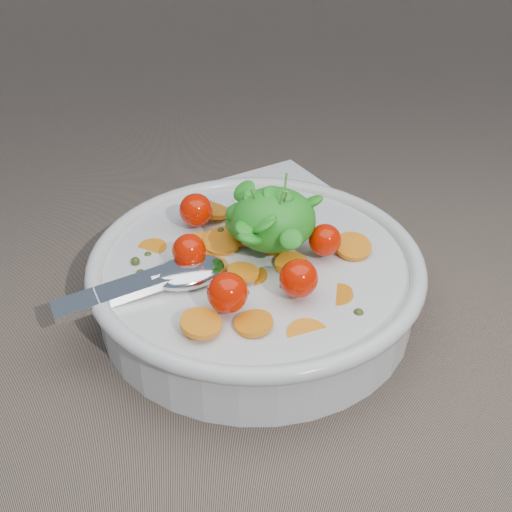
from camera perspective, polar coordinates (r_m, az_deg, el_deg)
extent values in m
plane|color=#796657|center=(0.57, -0.38, -4.18)|extent=(6.00, 6.00, 0.00)
cylinder|color=silver|center=(0.55, 0.00, -2.60)|extent=(0.27, 0.27, 0.05)
torus|color=silver|center=(0.54, 0.00, -0.42)|extent=(0.28, 0.28, 0.01)
cylinder|color=silver|center=(0.57, 0.00, -4.42)|extent=(0.13, 0.13, 0.01)
cylinder|color=brown|center=(0.55, 0.00, -2.60)|extent=(0.24, 0.24, 0.04)
cylinder|color=orange|center=(0.51, 7.02, -3.59)|extent=(0.04, 0.04, 0.01)
cylinder|color=orange|center=(0.51, -1.16, -1.44)|extent=(0.03, 0.03, 0.01)
cylinder|color=orange|center=(0.53, 3.24, -0.93)|extent=(0.04, 0.04, 0.01)
cylinder|color=orange|center=(0.60, -4.03, 4.05)|extent=(0.05, 0.05, 0.01)
cylinder|color=orange|center=(0.56, -9.21, 0.63)|extent=(0.03, 0.03, 0.01)
cylinder|color=orange|center=(0.55, 8.62, 0.86)|extent=(0.04, 0.04, 0.01)
cylinder|color=orange|center=(0.60, 1.40, 4.55)|extent=(0.04, 0.04, 0.01)
cylinder|color=orange|center=(0.56, -5.10, 0.76)|extent=(0.04, 0.04, 0.02)
cylinder|color=orange|center=(0.56, -1.19, 1.98)|extent=(0.04, 0.04, 0.01)
cylinder|color=orange|center=(0.57, 0.76, 1.65)|extent=(0.03, 0.03, 0.01)
cylinder|color=orange|center=(0.46, -4.93, -5.97)|extent=(0.04, 0.04, 0.01)
cylinder|color=orange|center=(0.47, 4.64, -7.14)|extent=(0.03, 0.03, 0.01)
cylinder|color=orange|center=(0.53, -4.19, -1.19)|extent=(0.05, 0.05, 0.01)
cylinder|color=orange|center=(0.55, -2.99, 1.36)|extent=(0.03, 0.03, 0.01)
cylinder|color=orange|center=(0.55, -2.85, 0.34)|extent=(0.04, 0.04, 0.01)
cylinder|color=orange|center=(0.55, 1.79, 1.03)|extent=(0.03, 0.03, 0.01)
cylinder|color=orange|center=(0.57, 2.40, 1.52)|extent=(0.05, 0.05, 0.02)
cylinder|color=orange|center=(0.52, -0.58, -2.02)|extent=(0.03, 0.03, 0.01)
cylinder|color=orange|center=(0.47, -0.21, -5.99)|extent=(0.03, 0.03, 0.01)
sphere|color=#344115|center=(0.56, -3.14, 2.23)|extent=(0.01, 0.01, 0.01)
sphere|color=#344115|center=(0.54, -6.00, -0.12)|extent=(0.01, 0.01, 0.01)
sphere|color=#344115|center=(0.52, -8.92, -2.11)|extent=(0.01, 0.01, 0.01)
sphere|color=#344115|center=(0.58, -2.19, 2.90)|extent=(0.01, 0.01, 0.01)
sphere|color=#344115|center=(0.51, -1.19, -2.70)|extent=(0.01, 0.01, 0.01)
sphere|color=#344115|center=(0.52, -5.24, -0.64)|extent=(0.01, 0.01, 0.01)
sphere|color=#344115|center=(0.57, -3.24, 1.80)|extent=(0.01, 0.01, 0.01)
sphere|color=#344115|center=(0.55, -2.49, 1.19)|extent=(0.01, 0.01, 0.01)
sphere|color=#344115|center=(0.62, -4.16, 4.71)|extent=(0.01, 0.01, 0.01)
sphere|color=#344115|center=(0.54, -10.67, -0.47)|extent=(0.01, 0.01, 0.01)
sphere|color=#344115|center=(0.53, -10.20, -1.57)|extent=(0.01, 0.01, 0.01)
sphere|color=#344115|center=(0.51, 2.46, -2.67)|extent=(0.01, 0.01, 0.01)
sphere|color=#344115|center=(0.50, -0.89, -3.27)|extent=(0.01, 0.01, 0.01)
sphere|color=#344115|center=(0.55, -9.57, 0.03)|extent=(0.01, 0.01, 0.01)
sphere|color=#344115|center=(0.49, 9.10, -5.08)|extent=(0.01, 0.01, 0.01)
sphere|color=#344115|center=(0.58, -1.48, 2.84)|extent=(0.01, 0.01, 0.01)
sphere|color=#C61400|center=(0.53, 6.15, 1.42)|extent=(0.03, 0.03, 0.03)
sphere|color=#C61400|center=(0.56, 2.90, 3.70)|extent=(0.03, 0.03, 0.03)
sphere|color=#C61400|center=(0.57, -5.36, 4.09)|extent=(0.03, 0.03, 0.03)
sphere|color=#C61400|center=(0.52, -5.97, 0.48)|extent=(0.03, 0.03, 0.03)
sphere|color=#C61400|center=(0.47, -2.55, -3.28)|extent=(0.03, 0.03, 0.03)
sphere|color=#C61400|center=(0.49, 3.82, -1.99)|extent=(0.03, 0.03, 0.03)
ellipsoid|color=green|center=(0.53, 1.54, 3.24)|extent=(0.07, 0.06, 0.05)
ellipsoid|color=green|center=(0.54, -0.59, 3.07)|extent=(0.04, 0.04, 0.03)
ellipsoid|color=green|center=(0.52, 1.26, 3.78)|extent=(0.03, 0.03, 0.01)
ellipsoid|color=green|center=(0.52, -0.35, 5.26)|extent=(0.02, 0.02, 0.02)
ellipsoid|color=green|center=(0.52, 1.97, 3.85)|extent=(0.03, 0.03, 0.02)
ellipsoid|color=green|center=(0.52, 1.48, 4.26)|extent=(0.03, 0.03, 0.02)
ellipsoid|color=green|center=(0.52, 1.59, 4.58)|extent=(0.02, 0.02, 0.02)
ellipsoid|color=green|center=(0.52, 2.75, 3.91)|extent=(0.02, 0.02, 0.02)
ellipsoid|color=green|center=(0.52, 1.83, 5.14)|extent=(0.03, 0.03, 0.03)
ellipsoid|color=green|center=(0.53, 1.30, 5.84)|extent=(0.02, 0.02, 0.02)
ellipsoid|color=green|center=(0.53, 2.32, 4.97)|extent=(0.02, 0.02, 0.02)
ellipsoid|color=green|center=(0.55, -1.06, 5.81)|extent=(0.03, 0.03, 0.02)
ellipsoid|color=green|center=(0.52, 2.48, 5.34)|extent=(0.02, 0.02, 0.01)
ellipsoid|color=green|center=(0.50, 3.13, 1.51)|extent=(0.03, 0.02, 0.02)
ellipsoid|color=green|center=(0.53, 5.01, 4.81)|extent=(0.03, 0.03, 0.02)
ellipsoid|color=green|center=(0.53, 2.15, 5.06)|extent=(0.03, 0.03, 0.02)
ellipsoid|color=green|center=(0.50, -0.54, 1.60)|extent=(0.03, 0.03, 0.02)
ellipsoid|color=green|center=(0.50, 0.77, 2.75)|extent=(0.03, 0.03, 0.02)
ellipsoid|color=green|center=(0.51, -0.69, 2.30)|extent=(0.03, 0.03, 0.02)
ellipsoid|color=green|center=(0.50, 1.01, 3.26)|extent=(0.02, 0.02, 0.02)
ellipsoid|color=green|center=(0.53, -1.78, 3.99)|extent=(0.03, 0.03, 0.03)
ellipsoid|color=green|center=(0.53, 2.44, 3.98)|extent=(0.03, 0.03, 0.03)
ellipsoid|color=green|center=(0.52, 1.49, 4.59)|extent=(0.03, 0.03, 0.02)
ellipsoid|color=green|center=(0.54, 1.39, 5.11)|extent=(0.02, 0.02, 0.02)
ellipsoid|color=green|center=(0.51, 3.10, 2.79)|extent=(0.02, 0.02, 0.02)
cylinder|color=#4C8C33|center=(0.51, 1.81, 3.68)|extent=(0.01, 0.01, 0.05)
cylinder|color=#4C8C33|center=(0.53, 2.46, 5.02)|extent=(0.01, 0.01, 0.05)
cylinder|color=#4C8C33|center=(0.52, 2.35, 3.96)|extent=(0.01, 0.02, 0.04)
cylinder|color=#4C8C33|center=(0.52, 0.30, 4.31)|extent=(0.02, 0.01, 0.04)
ellipsoid|color=silver|center=(0.52, -6.03, -1.44)|extent=(0.07, 0.06, 0.02)
cube|color=silver|center=(0.51, -11.23, -2.83)|extent=(0.12, 0.06, 0.02)
cylinder|color=silver|center=(0.51, -8.10, -1.88)|extent=(0.02, 0.02, 0.01)
cube|color=white|center=(0.70, 0.52, 4.15)|extent=(0.23, 0.22, 0.01)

